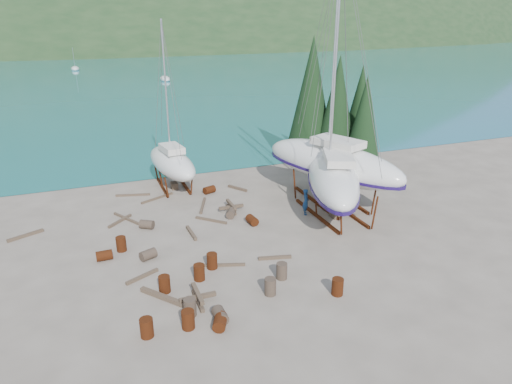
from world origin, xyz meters
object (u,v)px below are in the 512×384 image
object	(u,v)px
large_sailboat_far	(332,162)
small_sailboat_shore	(172,162)
large_sailboat_near	(333,177)
worker	(306,202)

from	to	relation	value
large_sailboat_far	small_sailboat_shore	bearing A→B (deg)	122.75
small_sailboat_shore	large_sailboat_near	bearing A→B (deg)	-53.76
large_sailboat_near	worker	world-z (taller)	large_sailboat_near
large_sailboat_far	worker	world-z (taller)	large_sailboat_far
small_sailboat_shore	worker	bearing A→B (deg)	-57.08
large_sailboat_near	worker	distance (m)	2.56
large_sailboat_near	large_sailboat_far	bearing A→B (deg)	85.29
large_sailboat_far	small_sailboat_shore	distance (m)	12.62
large_sailboat_near	large_sailboat_far	world-z (taller)	large_sailboat_far
small_sailboat_shore	worker	size ratio (longest dim) A/B	6.92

